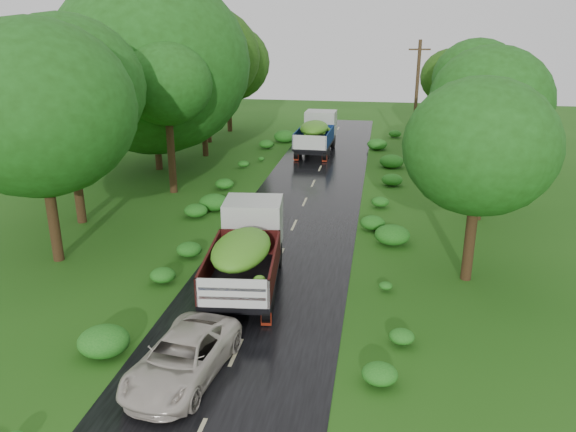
% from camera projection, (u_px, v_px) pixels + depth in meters
% --- Properties ---
extents(ground, '(120.00, 120.00, 0.00)m').
position_uv_depth(ground, '(236.00, 353.00, 17.95)').
color(ground, '#1D4F11').
rests_on(ground, ground).
extents(road, '(6.50, 80.00, 0.02)m').
position_uv_depth(road, '(267.00, 284.00, 22.61)').
color(road, black).
rests_on(road, ground).
extents(road_lines, '(0.12, 69.60, 0.00)m').
position_uv_depth(road_lines, '(272.00, 273.00, 23.53)').
color(road_lines, '#BFB78C').
rests_on(road_lines, road).
extents(truck_near, '(3.16, 7.17, 2.92)m').
position_uv_depth(truck_near, '(247.00, 247.00, 22.02)').
color(truck_near, black).
rests_on(truck_near, ground).
extents(truck_far, '(2.72, 7.21, 3.00)m').
position_uv_depth(truck_far, '(317.00, 131.00, 44.69)').
color(truck_far, black).
rests_on(truck_far, ground).
extents(car, '(2.75, 4.95, 1.31)m').
position_uv_depth(car, '(182.00, 358.00, 16.51)').
color(car, beige).
rests_on(car, road).
extents(utility_pole, '(1.53, 0.47, 8.82)m').
position_uv_depth(utility_pole, '(416.00, 102.00, 40.19)').
color(utility_pole, '#382616').
rests_on(utility_pole, ground).
extents(trees_left, '(7.25, 35.01, 9.61)m').
position_uv_depth(trees_left, '(164.00, 72.00, 37.64)').
color(trees_left, black).
rests_on(trees_left, ground).
extents(trees_right, '(6.50, 31.41, 7.84)m').
position_uv_depth(trees_right, '(473.00, 95.00, 34.16)').
color(trees_right, black).
rests_on(trees_right, ground).
extents(shrubs, '(11.90, 44.00, 0.70)m').
position_uv_depth(shrubs, '(300.00, 207.00, 30.87)').
color(shrubs, '#1A6918').
rests_on(shrubs, ground).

